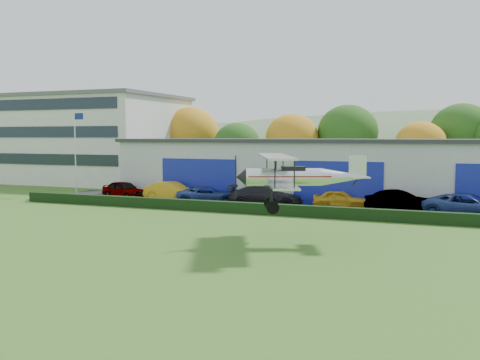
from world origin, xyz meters
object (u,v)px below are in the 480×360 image
at_px(car_0, 124,190).
at_px(car_3, 266,196).
at_px(car_2, 208,195).
at_px(flagpole, 76,144).
at_px(car_4, 340,199).
at_px(car_5, 401,202).
at_px(office_block, 92,139).
at_px(car_6, 469,206).
at_px(car_1, 171,191).
at_px(hangar, 351,169).
at_px(biplane, 295,175).

bearing_deg(car_0, car_3, -75.52).
bearing_deg(car_3, car_2, 82.44).
xyz_separation_m(flagpole, car_4, (25.27, -0.78, -4.04)).
relative_size(flagpole, car_5, 1.58).
height_order(office_block, car_6, office_block).
relative_size(flagpole, car_4, 1.97).
relative_size(office_block, flagpole, 2.57).
xyz_separation_m(flagpole, car_2, (14.80, -2.21, -4.02)).
height_order(car_1, car_3, car_3).
relative_size(office_block, car_1, 4.20).
distance_m(car_5, car_6, 4.36).
height_order(flagpole, car_5, flagpole).
bearing_deg(car_4, car_3, 99.44).
relative_size(car_1, car_3, 0.85).
relative_size(car_0, car_3, 0.78).
relative_size(car_0, car_2, 0.88).
bearing_deg(car_1, car_6, -83.78).
relative_size(hangar, car_6, 6.92).
bearing_deg(hangar, car_2, -140.91).
xyz_separation_m(car_2, car_4, (10.48, 1.43, -0.02)).
xyz_separation_m(office_block, car_6, (42.39, -15.48, -4.35)).
height_order(car_3, car_4, car_3).
distance_m(flagpole, biplane, 29.80).
bearing_deg(car_2, car_4, -105.73).
bearing_deg(biplane, car_2, 107.56).
bearing_deg(hangar, car_5, -58.65).
xyz_separation_m(car_0, car_5, (23.65, -0.82, 0.07)).
bearing_deg(car_4, flagpole, 83.27).
bearing_deg(flagpole, biplane, -30.12).
bearing_deg(flagpole, hangar, 13.51).
relative_size(car_3, car_4, 1.42).
bearing_deg(car_0, car_1, -72.92).
distance_m(car_2, biplane, 17.02).
xyz_separation_m(flagpole, car_6, (34.28, -2.48, -3.92)).
xyz_separation_m(hangar, office_block, (-33.00, 7.02, 2.56)).
bearing_deg(car_5, car_2, 77.83).
distance_m(hangar, car_4, 7.04).
height_order(car_3, car_6, car_3).
bearing_deg(car_1, car_0, 98.13).
bearing_deg(car_4, car_1, 87.97).
bearing_deg(car_3, biplane, -162.63).
xyz_separation_m(hangar, car_0, (-18.62, -7.45, -1.84)).
distance_m(hangar, car_1, 15.85).
xyz_separation_m(office_block, car_0, (14.38, -14.47, -4.39)).
xyz_separation_m(flagpole, car_5, (29.92, -2.29, -3.90)).
bearing_deg(car_5, car_3, 77.58).
height_order(hangar, office_block, office_block).
height_order(office_block, car_3, office_block).
height_order(car_0, car_5, car_5).
xyz_separation_m(hangar, car_5, (5.04, -8.27, -1.77)).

